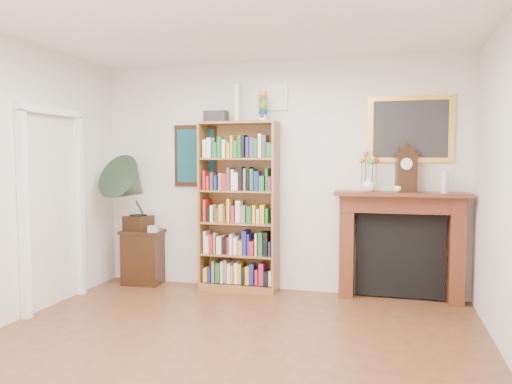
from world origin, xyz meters
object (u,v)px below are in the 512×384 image
(cd_stack, at_px, (153,229))
(bottle_right, at_px, (446,184))
(bookshelf, at_px, (239,197))
(fireplace, at_px, (400,236))
(side_cabinet, at_px, (143,257))
(gramophone, at_px, (132,188))
(mantel_clock, at_px, (406,170))
(teacup, at_px, (398,189))
(bottle_left, at_px, (444,182))
(flower_vase, at_px, (369,184))

(cd_stack, xyz_separation_m, bottle_right, (3.44, 0.14, 0.60))
(bookshelf, relative_size, fireplace, 1.60)
(side_cabinet, bearing_deg, cd_stack, -30.97)
(gramophone, height_order, mantel_clock, mantel_clock)
(mantel_clock, bearing_deg, bookshelf, 167.20)
(gramophone, relative_size, teacup, 10.74)
(teacup, height_order, bottle_left, bottle_left)
(fireplace, bearing_deg, bottle_right, -8.63)
(side_cabinet, xyz_separation_m, flower_vase, (2.83, 0.02, 0.98))
(gramophone, bearing_deg, cd_stack, 16.29)
(side_cabinet, distance_m, fireplace, 3.21)
(flower_vase, distance_m, bottle_right, 0.82)
(bottle_left, bearing_deg, fireplace, 169.32)
(side_cabinet, height_order, flower_vase, flower_vase)
(flower_vase, distance_m, teacup, 0.32)
(bookshelf, relative_size, flower_vase, 13.74)
(bookshelf, xyz_separation_m, bottle_right, (2.36, 0.02, 0.19))
(bottle_left, bearing_deg, cd_stack, -177.97)
(flower_vase, bearing_deg, bottle_left, -0.73)
(teacup, bearing_deg, fireplace, 68.19)
(bottle_right, bearing_deg, bottle_left, -130.66)
(bottle_right, bearing_deg, side_cabinet, -179.42)
(bottle_left, bearing_deg, bookshelf, 179.95)
(bookshelf, height_order, teacup, bookshelf)
(side_cabinet, bearing_deg, flower_vase, -3.11)
(cd_stack, distance_m, mantel_clock, 3.12)
(cd_stack, distance_m, teacup, 2.98)
(side_cabinet, bearing_deg, bottle_left, -3.39)
(bookshelf, xyz_separation_m, cd_stack, (-1.08, -0.12, -0.41))
(gramophone, relative_size, flower_vase, 5.59)
(bottle_left, relative_size, bottle_right, 1.20)
(bottle_right, bearing_deg, bookshelf, -179.50)
(fireplace, height_order, mantel_clock, mantel_clock)
(fireplace, distance_m, flower_vase, 0.70)
(bookshelf, xyz_separation_m, teacup, (1.86, -0.02, 0.13))
(fireplace, xyz_separation_m, mantel_clock, (0.05, -0.06, 0.75))
(gramophone, xyz_separation_m, teacup, (3.22, 0.11, 0.04))
(cd_stack, height_order, bottle_left, bottle_left)
(gramophone, height_order, teacup, gramophone)
(cd_stack, bearing_deg, teacup, 1.93)
(fireplace, xyz_separation_m, bottle_left, (0.45, -0.08, 0.63))
(bookshelf, bearing_deg, bottle_right, 0.97)
(cd_stack, bearing_deg, bookshelf, 6.54)
(bottle_right, bearing_deg, teacup, -174.89)
(fireplace, height_order, teacup, teacup)
(bookshelf, bearing_deg, mantel_clock, 1.08)
(cd_stack, bearing_deg, side_cabinet, 152.64)
(bookshelf, bearing_deg, flower_vase, 0.77)
(teacup, xyz_separation_m, bottle_right, (0.51, 0.05, 0.06))
(fireplace, xyz_separation_m, cd_stack, (-2.98, -0.21, 0.00))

